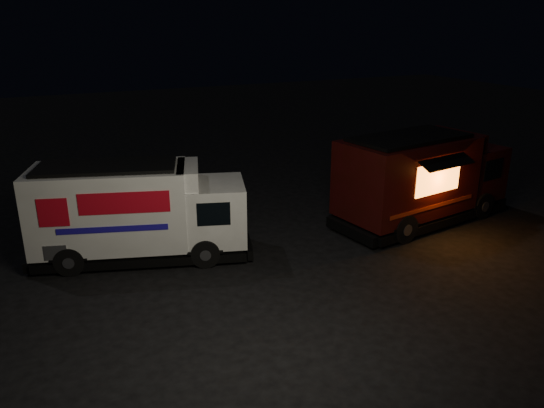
{
  "coord_description": "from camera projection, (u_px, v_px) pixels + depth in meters",
  "views": [
    {
      "loc": [
        -5.43,
        -11.6,
        6.57
      ],
      "look_at": [
        1.05,
        2.0,
        1.25
      ],
      "focal_mm": 35.0,
      "sensor_mm": 36.0,
      "label": 1
    }
  ],
  "objects": [
    {
      "name": "red_truck",
      "position": [
        424.0,
        177.0,
        17.72
      ],
      "size": [
        6.79,
        3.31,
        3.03
      ],
      "primitive_type": null,
      "rotation": [
        0.0,
        0.0,
        0.14
      ],
      "color": "#35090A",
      "rests_on": "ground"
    },
    {
      "name": "white_truck",
      "position": [
        141.0,
        211.0,
        14.96
      ],
      "size": [
        6.51,
        3.87,
        2.79
      ],
      "primitive_type": null,
      "rotation": [
        0.0,
        0.0,
        -0.31
      ],
      "color": "white",
      "rests_on": "ground"
    },
    {
      "name": "ground",
      "position": [
        269.0,
        276.0,
        14.26
      ],
      "size": [
        80.0,
        80.0,
        0.0
      ],
      "primitive_type": "plane",
      "color": "black",
      "rests_on": "ground"
    }
  ]
}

